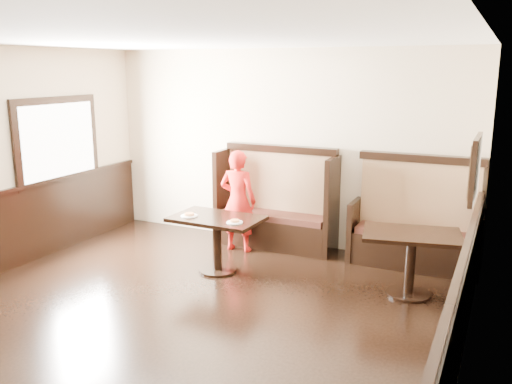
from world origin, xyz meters
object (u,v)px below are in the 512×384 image
Objects in this scene: booth_main at (277,210)px; table_main at (217,230)px; booth_neighbor at (415,230)px; child at (238,201)px; table_neighbor at (411,249)px.

table_main is (-0.27, -1.29, 0.02)m from booth_main.
booth_main is 1.95m from booth_neighbor.
booth_neighbor is at bearing -173.59° from child.
table_main is 0.79× the size of child.
table_main is at bearing 94.83° from child.
booth_main reaches higher than table_neighbor.
booth_neighbor is at bearing 85.16° from table_neighbor.
booth_main is 1.54× the size of table_main.
table_main is at bearing -101.81° from booth_main.
booth_neighbor is (1.95, -0.00, -0.05)m from booth_main.
booth_neighbor reaches higher than child.
child reaches higher than table_main.
child reaches higher than table_neighbor.
booth_main reaches higher than child.
booth_neighbor reaches higher than table_main.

